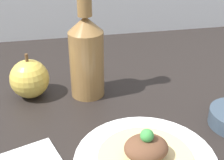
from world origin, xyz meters
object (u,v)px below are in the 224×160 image
apple (30,79)px  plate (145,160)px  plated_food (146,151)px  cider_bottle (86,52)px

apple → plate: bearing=-54.1°
plate → apple: bearing=125.9°
plated_food → apple: bearing=125.9°
plated_food → cider_bottle: bearing=104.3°
plated_food → cider_bottle: 26.71cm
plate → apple: (-19.15, 26.45, 3.60)cm
cider_bottle → plate: bearing=-75.7°
cider_bottle → apple: size_ratio=2.69×
plate → cider_bottle: bearing=104.3°
plate → plated_food: plated_food is taller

